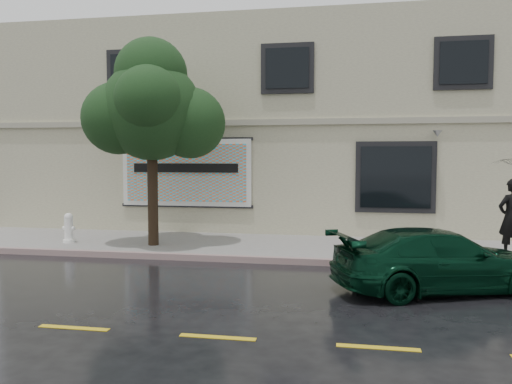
% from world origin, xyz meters
% --- Properties ---
extents(ground, '(90.00, 90.00, 0.00)m').
position_xyz_m(ground, '(0.00, 0.00, 0.00)').
color(ground, black).
rests_on(ground, ground).
extents(sidewalk, '(20.00, 3.50, 0.15)m').
position_xyz_m(sidewalk, '(0.00, 3.25, 0.07)').
color(sidewalk, '#999591').
rests_on(sidewalk, ground).
extents(curb, '(20.00, 0.18, 0.16)m').
position_xyz_m(curb, '(0.00, 1.50, 0.07)').
color(curb, gray).
rests_on(curb, ground).
extents(road_marking, '(19.00, 0.12, 0.01)m').
position_xyz_m(road_marking, '(0.00, -3.50, 0.01)').
color(road_marking, gold).
rests_on(road_marking, ground).
extents(building, '(20.00, 8.12, 7.00)m').
position_xyz_m(building, '(0.00, 9.00, 3.50)').
color(building, beige).
rests_on(building, ground).
extents(billboard, '(4.30, 0.16, 2.20)m').
position_xyz_m(billboard, '(-3.20, 4.92, 2.05)').
color(billboard, white).
rests_on(billboard, ground).
extents(car, '(4.45, 3.13, 1.19)m').
position_xyz_m(car, '(3.52, -0.37, 0.59)').
color(car, black).
rests_on(car, ground).
extents(pedestrian, '(0.80, 0.67, 1.89)m').
position_xyz_m(pedestrian, '(5.64, 2.45, 1.09)').
color(pedestrian, black).
rests_on(pedestrian, sidewalk).
extents(street_tree, '(2.68, 2.68, 4.97)m').
position_xyz_m(street_tree, '(-3.38, 2.60, 3.76)').
color(street_tree, '#302215').
rests_on(street_tree, sidewalk).
extents(fire_hydrant, '(0.34, 0.32, 0.83)m').
position_xyz_m(fire_hydrant, '(-5.85, 2.55, 0.55)').
color(fire_hydrant, white).
rests_on(fire_hydrant, sidewalk).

